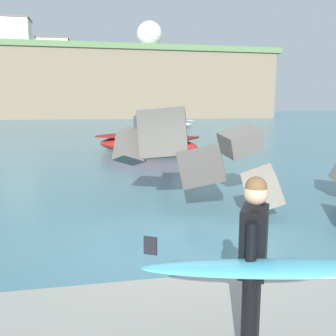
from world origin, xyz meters
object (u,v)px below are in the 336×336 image
at_px(radar_dome, 150,38).
at_px(station_building_west, 19,39).
at_px(boat_near_left, 175,123).
at_px(station_building_annex, 53,47).
at_px(surfer_with_board, 256,264).
at_px(station_building_east, 13,32).
at_px(boat_near_centre, 148,141).

height_order(radar_dome, station_building_west, radar_dome).
distance_m(boat_near_left, station_building_annex, 63.90).
height_order(boat_near_left, radar_dome, radar_dome).
xyz_separation_m(surfer_with_board, boat_near_left, (7.81, 40.05, -0.56)).
height_order(surfer_with_board, station_building_east, station_building_east).
bearing_deg(boat_near_left, station_building_west, 116.78).
distance_m(station_building_west, station_building_annex, 8.53).
bearing_deg(boat_near_centre, station_building_west, 105.18).
relative_size(boat_near_left, station_building_annex, 0.63).
bearing_deg(surfer_with_board, radar_dome, 82.43).
xyz_separation_m(boat_near_left, boat_near_centre, (-6.43, -22.86, -0.00)).
xyz_separation_m(boat_near_left, station_building_west, (-27.32, 54.12, 18.05)).
height_order(station_building_west, station_building_annex, station_building_west).
height_order(surfer_with_board, boat_near_centre, boat_near_centre).
relative_size(surfer_with_board, boat_near_left, 0.39).
height_order(surfer_with_board, station_building_annex, station_building_annex).
bearing_deg(boat_near_centre, station_building_east, 106.63).
relative_size(station_building_east, station_building_annex, 0.92).
xyz_separation_m(station_building_east, station_building_annex, (7.00, 12.56, -0.93)).
bearing_deg(station_building_west, station_building_east, -87.21).
xyz_separation_m(radar_dome, station_building_east, (-32.57, -15.56, -2.54)).
bearing_deg(radar_dome, boat_near_centre, -98.18).
relative_size(boat_near_centre, radar_dome, 0.60).
xyz_separation_m(radar_dome, station_building_annex, (-25.56, -3.00, -3.46)).
bearing_deg(surfer_with_board, station_building_annex, 97.02).
xyz_separation_m(boat_near_centre, radar_dome, (12.09, 84.10, 20.65)).
bearing_deg(station_building_annex, station_building_east, -119.13).
xyz_separation_m(boat_near_left, station_building_east, (-26.91, 45.68, 18.10)).
bearing_deg(radar_dome, boat_near_left, -95.28).
xyz_separation_m(boat_near_left, radar_dome, (5.66, 61.24, 20.64)).
bearing_deg(radar_dome, station_building_east, -154.46).
relative_size(boat_near_centre, station_building_west, 1.04).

